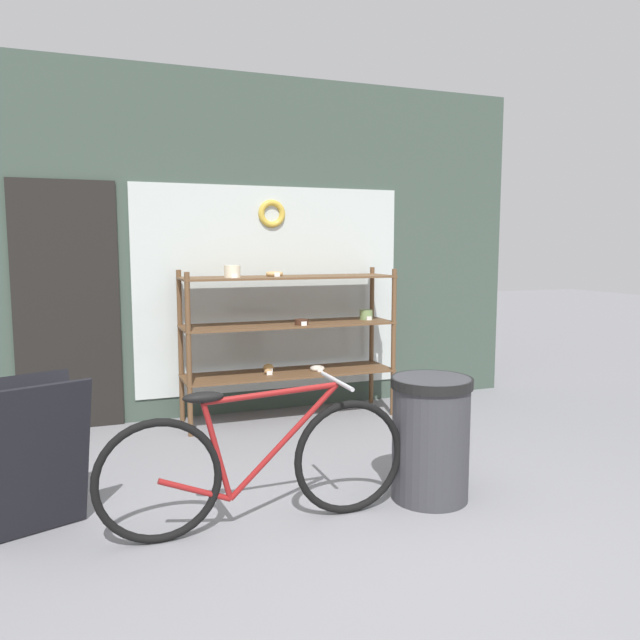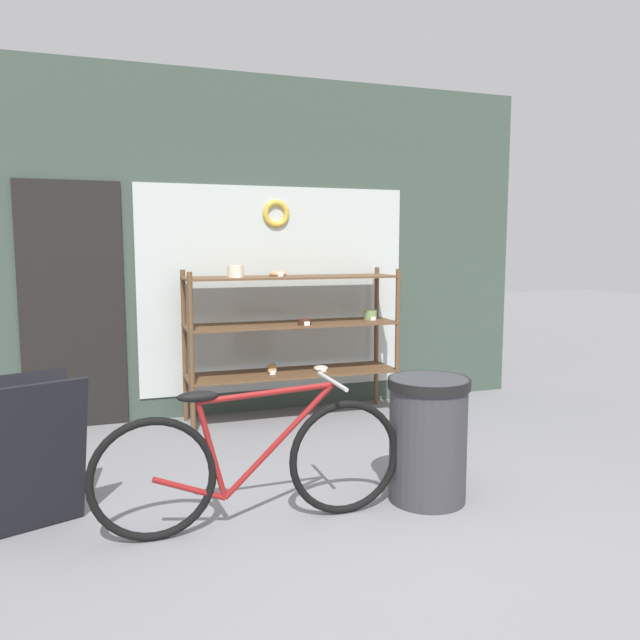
# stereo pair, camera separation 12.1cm
# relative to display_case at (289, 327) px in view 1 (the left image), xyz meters

# --- Properties ---
(ground_plane) EXTENTS (30.00, 30.00, 0.00)m
(ground_plane) POSITION_rel_display_case_xyz_m (-0.25, -2.44, -0.84)
(ground_plane) COLOR gray
(storefront_facade) EXTENTS (5.47, 0.13, 3.10)m
(storefront_facade) POSITION_rel_display_case_xyz_m (-0.30, 0.39, 0.67)
(storefront_facade) COLOR #3D4C42
(storefront_facade) RESTS_ON ground_plane
(display_case) EXTENTS (1.90, 0.51, 1.39)m
(display_case) POSITION_rel_display_case_xyz_m (0.00, 0.00, 0.00)
(display_case) COLOR brown
(display_case) RESTS_ON ground_plane
(bicycle) EXTENTS (1.76, 0.46, 0.81)m
(bicycle) POSITION_rel_display_case_xyz_m (-0.84, -2.04, -0.48)
(bicycle) COLOR black
(bicycle) RESTS_ON ground_plane
(sandwich_board) EXTENTS (0.62, 0.54, 0.85)m
(sandwich_board) POSITION_rel_display_case_xyz_m (-1.99, -1.69, -0.41)
(sandwich_board) COLOR black
(sandwich_board) RESTS_ON ground_plane
(trash_bin) EXTENTS (0.50, 0.50, 0.76)m
(trash_bin) POSITION_rel_display_case_xyz_m (0.26, -2.03, -0.43)
(trash_bin) COLOR #38383D
(trash_bin) RESTS_ON ground_plane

